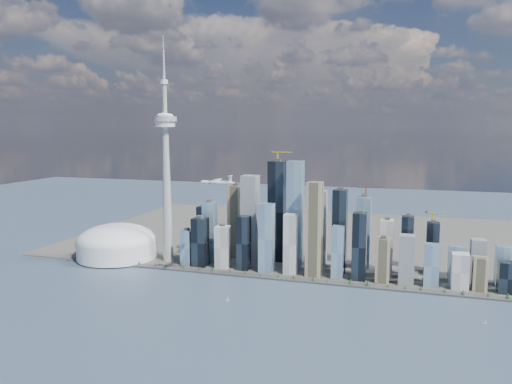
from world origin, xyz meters
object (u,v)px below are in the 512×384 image
(sailboat_west, at_px, (228,299))
(needle_tower, at_px, (166,168))
(dome_stadium, at_px, (117,243))
(airplane, at_px, (217,182))
(sailboat_east, at_px, (485,322))

(sailboat_west, bearing_deg, needle_tower, 140.95)
(dome_stadium, height_order, airplane, airplane)
(sailboat_west, relative_size, sailboat_east, 1.09)
(needle_tower, xyz_separation_m, airplane, (193.89, -153.29, -11.63))
(sailboat_west, height_order, sailboat_east, sailboat_west)
(needle_tower, xyz_separation_m, sailboat_east, (705.21, -200.01, -232.72))
(dome_stadium, relative_size, sailboat_west, 18.89)
(dome_stadium, distance_m, sailboat_west, 437.94)
(sailboat_west, bearing_deg, airplane, 127.98)
(dome_stadium, height_order, sailboat_west, dome_stadium)
(sailboat_east, bearing_deg, sailboat_west, -165.72)
(dome_stadium, distance_m, airplane, 407.62)
(sailboat_east, bearing_deg, dome_stadium, 178.83)
(dome_stadium, xyz_separation_m, sailboat_west, (381.20, -212.55, -36.04))
(needle_tower, height_order, sailboat_east, needle_tower)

